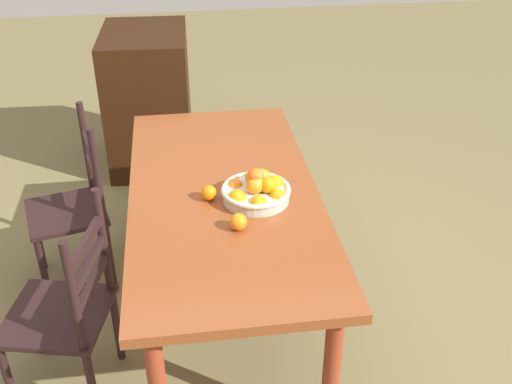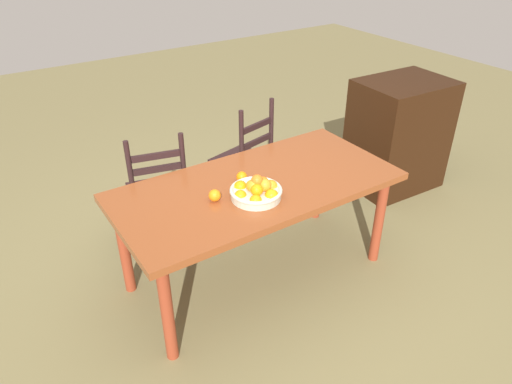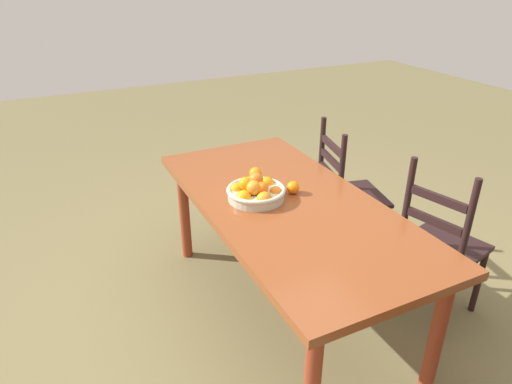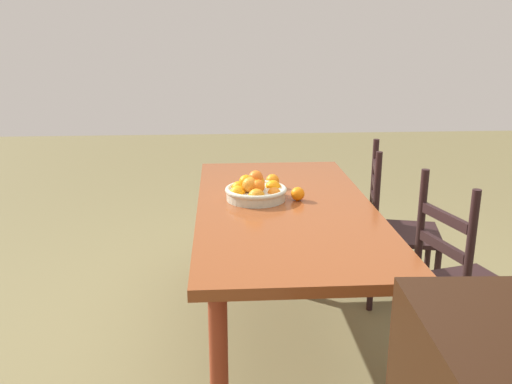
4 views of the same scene
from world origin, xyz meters
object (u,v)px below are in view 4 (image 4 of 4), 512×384
dining_table (285,220)px  orange_loose_1 (298,194)px  orange_loose_0 (273,181)px  chair_by_cabinet (395,229)px  chair_near_window (462,288)px  fruit_bowl (255,190)px

dining_table → orange_loose_1: bearing=133.8°
dining_table → orange_loose_0: (-0.32, -0.03, 0.12)m
orange_loose_1 → chair_by_cabinet: bearing=117.7°
chair_near_window → chair_by_cabinet: chair_near_window is taller
chair_near_window → orange_loose_0: 1.12m
chair_near_window → orange_loose_0: chair_near_window is taller
chair_near_window → fruit_bowl: bearing=47.6°
chair_near_window → orange_loose_1: bearing=42.4°
dining_table → fruit_bowl: bearing=-124.5°
chair_by_cabinet → orange_loose_0: 0.82m
chair_near_window → fruit_bowl: 1.09m
dining_table → fruit_bowl: (-0.10, -0.14, 0.13)m
dining_table → fruit_bowl: 0.22m
fruit_bowl → chair_by_cabinet: bearing=109.7°
chair_near_window → fruit_bowl: size_ratio=3.08×
chair_by_cabinet → orange_loose_1: bearing=130.9°
chair_near_window → orange_loose_0: (-0.71, -0.80, 0.33)m
chair_near_window → orange_loose_1: chair_near_window is taller
chair_by_cabinet → orange_loose_1: (0.33, -0.64, 0.33)m
orange_loose_0 → dining_table: bearing=5.8°
chair_by_cabinet → orange_loose_0: bearing=109.4°
fruit_bowl → orange_loose_0: (-0.23, 0.11, -0.02)m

